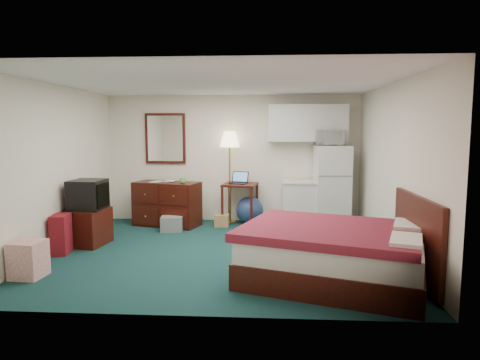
# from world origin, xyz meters

# --- Properties ---
(floor) EXTENTS (5.00, 4.50, 0.01)m
(floor) POSITION_xyz_m (0.00, 0.00, 0.00)
(floor) COLOR #0E3735
(floor) RESTS_ON ground
(ceiling) EXTENTS (5.00, 4.50, 0.01)m
(ceiling) POSITION_xyz_m (0.00, 0.00, 2.50)
(ceiling) COLOR #EFE8CB
(ceiling) RESTS_ON walls
(walls) EXTENTS (5.01, 4.51, 2.50)m
(walls) POSITION_xyz_m (0.00, 0.00, 1.25)
(walls) COLOR #EFE8CB
(walls) RESTS_ON floor
(mirror) EXTENTS (0.80, 0.06, 1.00)m
(mirror) POSITION_xyz_m (-1.35, 2.22, 1.65)
(mirror) COLOR white
(mirror) RESTS_ON walls
(upper_cabinets) EXTENTS (1.50, 0.35, 0.70)m
(upper_cabinets) POSITION_xyz_m (1.45, 2.08, 1.95)
(upper_cabinets) COLOR silver
(upper_cabinets) RESTS_ON walls
(headboard) EXTENTS (0.06, 1.56, 1.00)m
(headboard) POSITION_xyz_m (2.46, -1.15, 0.55)
(headboard) COLOR black
(headboard) RESTS_ON walls
(dresser) EXTENTS (1.33, 0.88, 0.84)m
(dresser) POSITION_xyz_m (-1.22, 1.71, 0.42)
(dresser) COLOR black
(dresser) RESTS_ON floor
(floor_lamp) EXTENTS (0.41, 0.41, 1.79)m
(floor_lamp) POSITION_xyz_m (-0.05, 2.05, 0.90)
(floor_lamp) COLOR gold
(floor_lamp) RESTS_ON floor
(desk) EXTENTS (0.72, 0.72, 0.79)m
(desk) POSITION_xyz_m (0.16, 1.93, 0.40)
(desk) COLOR black
(desk) RESTS_ON floor
(exercise_ball) EXTENTS (0.67, 0.67, 0.53)m
(exercise_ball) POSITION_xyz_m (0.35, 1.96, 0.27)
(exercise_ball) COLOR navy
(exercise_ball) RESTS_ON floor
(kitchen_counter) EXTENTS (0.78, 0.61, 0.82)m
(kitchen_counter) POSITION_xyz_m (1.37, 1.91, 0.41)
(kitchen_counter) COLOR silver
(kitchen_counter) RESTS_ON floor
(fridge) EXTENTS (0.66, 0.66, 1.53)m
(fridge) POSITION_xyz_m (1.90, 1.88, 0.76)
(fridge) COLOR silver
(fridge) RESTS_ON floor
(bed) EXTENTS (2.47, 2.19, 0.66)m
(bed) POSITION_xyz_m (1.48, -1.15, 0.33)
(bed) COLOR #5B1421
(bed) RESTS_ON floor
(tv_stand) EXTENTS (0.66, 0.71, 0.57)m
(tv_stand) POSITION_xyz_m (-2.18, 0.27, 0.29)
(tv_stand) COLOR black
(tv_stand) RESTS_ON floor
(suitcase) EXTENTS (0.27, 0.39, 0.59)m
(suitcase) POSITION_xyz_m (-2.35, -0.25, 0.29)
(suitcase) COLOR #59111A
(suitcase) RESTS_ON floor
(retail_box) EXTENTS (0.39, 0.39, 0.46)m
(retail_box) POSITION_xyz_m (-2.28, -1.26, 0.23)
(retail_box) COLOR white
(retail_box) RESTS_ON floor
(file_bin) EXTENTS (0.41, 0.32, 0.27)m
(file_bin) POSITION_xyz_m (-1.03, 1.24, 0.13)
(file_bin) COLOR gray
(file_bin) RESTS_ON floor
(cardboard_box_a) EXTENTS (0.27, 0.23, 0.23)m
(cardboard_box_a) POSITION_xyz_m (-0.17, 1.68, 0.11)
(cardboard_box_a) COLOR olive
(cardboard_box_a) RESTS_ON floor
(cardboard_box_b) EXTENTS (0.25, 0.28, 0.24)m
(cardboard_box_b) POSITION_xyz_m (0.71, 1.15, 0.12)
(cardboard_box_b) COLOR olive
(cardboard_box_b) RESTS_ON floor
(laptop) EXTENTS (0.39, 0.35, 0.22)m
(laptop) POSITION_xyz_m (0.13, 1.91, 0.90)
(laptop) COLOR black
(laptop) RESTS_ON desk
(crt_tv) EXTENTS (0.53, 0.57, 0.47)m
(crt_tv) POSITION_xyz_m (-2.15, 0.28, 0.81)
(crt_tv) COLOR black
(crt_tv) RESTS_ON tv_stand
(microwave) EXTENTS (0.54, 0.31, 0.36)m
(microwave) POSITION_xyz_m (1.84, 1.92, 1.71)
(microwave) COLOR silver
(microwave) RESTS_ON fridge
(book_a) EXTENTS (0.17, 0.10, 0.24)m
(book_a) POSITION_xyz_m (-1.48, 1.69, 0.96)
(book_a) COLOR olive
(book_a) RESTS_ON dresser
(book_b) EXTENTS (0.18, 0.04, 0.25)m
(book_b) POSITION_xyz_m (-1.26, 1.76, 0.96)
(book_b) COLOR olive
(book_b) RESTS_ON dresser
(mug) EXTENTS (0.13, 0.10, 0.13)m
(mug) POSITION_xyz_m (-0.87, 1.49, 0.90)
(mug) COLOR #589F49
(mug) RESTS_ON dresser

